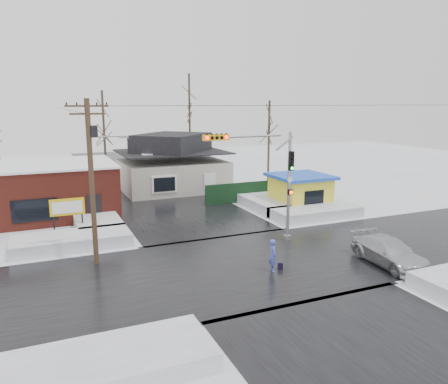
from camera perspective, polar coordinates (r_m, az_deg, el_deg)
name	(u,v)px	position (r m, az deg, el deg)	size (l,w,h in m)	color
ground	(254,264)	(24.59, 3.90, -9.33)	(120.00, 120.00, 0.00)	white
road_ns	(254,264)	(24.59, 3.90, -9.30)	(10.00, 120.00, 0.02)	black
road_ew	(254,264)	(24.59, 3.90, -9.30)	(120.00, 10.00, 0.02)	black
snowbank_nw	(72,241)	(28.67, -19.23, -6.04)	(7.00, 3.00, 0.80)	white
snowbank_ne	(316,212)	(34.70, 11.87, -2.61)	(7.00, 3.00, 0.80)	white
snowbank_sw	(108,364)	(15.89, -14.95, -20.86)	(7.00, 3.00, 0.70)	white
snowbank_nside_w	(95,218)	(33.63, -16.51, -3.30)	(3.00, 8.00, 0.80)	white
snowbank_nside_e	(262,201)	(37.79, 5.02, -1.23)	(3.00, 8.00, 0.80)	white
traffic_signal	(268,173)	(27.07, 5.74, 2.55)	(6.05, 0.68, 7.00)	gray
utility_pole	(92,173)	(24.30, -16.80, 2.44)	(3.15, 0.44, 9.00)	#382619
brick_building	(34,190)	(36.98, -23.59, 0.20)	(12.20, 8.20, 4.12)	maroon
marquee_sign	(67,208)	(30.68, -19.79, -1.99)	(2.20, 0.21, 2.55)	black
house	(172,164)	(44.63, -6.77, 3.61)	(10.40, 8.40, 5.76)	beige
kiosk	(300,191)	(37.15, 9.92, 0.09)	(4.60, 4.60, 2.88)	yellow
fence	(247,192)	(39.19, 3.00, 0.01)	(8.00, 0.12, 1.80)	black
tree_far_left	(103,111)	(46.84, -15.54, 10.20)	(3.00, 3.00, 10.00)	#332821
tree_far_mid	(189,96)	(51.15, -4.56, 12.44)	(3.00, 3.00, 12.00)	#332821
tree_far_right	(269,118)	(46.30, 5.93, 9.56)	(3.00, 3.00, 9.00)	#332821
pedestrian	(273,256)	(23.36, 6.40, -8.25)	(0.63, 0.42, 1.74)	#4658C5
car	(389,252)	(25.78, 20.75, -7.37)	(2.03, 4.99, 1.45)	silver
shopping_bag	(280,266)	(23.87, 7.37, -9.61)	(0.28, 0.12, 0.35)	black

